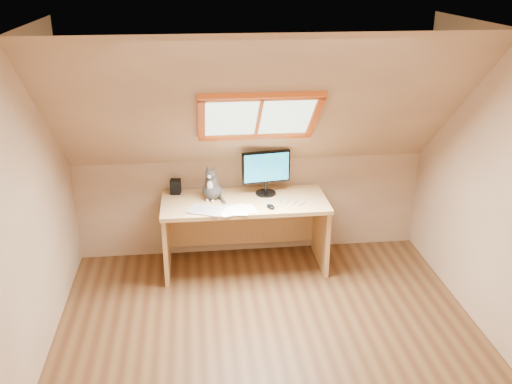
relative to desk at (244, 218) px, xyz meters
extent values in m
plane|color=brown|center=(0.09, -1.45, -0.50)|extent=(3.50, 3.50, 0.00)
cube|color=tan|center=(0.09, -3.20, 0.70)|extent=(3.50, 0.02, 2.40)
cube|color=tan|center=(-1.66, -1.45, 0.70)|extent=(0.02, 3.50, 2.40)
cube|color=tan|center=(1.84, -1.45, 0.70)|extent=(0.02, 3.50, 2.40)
cube|color=tan|center=(0.09, 0.30, 0.00)|extent=(3.50, 0.02, 1.00)
cube|color=silver|center=(0.09, -2.22, 1.90)|extent=(3.50, 1.95, 0.02)
cube|color=tan|center=(0.09, -0.47, 1.20)|extent=(3.50, 1.56, 1.41)
cube|color=#B2E0CC|center=(0.09, -0.40, 1.13)|extent=(0.90, 0.53, 0.48)
cube|color=#D94414|center=(0.09, -0.40, 1.13)|extent=(1.02, 0.64, 0.59)
cube|color=tan|center=(0.00, -0.07, 0.20)|extent=(1.58, 0.69, 0.04)
cube|color=tan|center=(-0.76, -0.07, -0.16)|extent=(0.04, 0.62, 0.68)
cube|color=tan|center=(0.76, -0.07, -0.16)|extent=(0.04, 0.62, 0.68)
cube|color=tan|center=(0.00, 0.25, -0.16)|extent=(1.48, 0.03, 0.48)
cylinder|color=black|center=(0.22, 0.06, 0.23)|extent=(0.20, 0.20, 0.02)
cylinder|color=black|center=(0.22, 0.06, 0.29)|extent=(0.03, 0.03, 0.11)
cube|color=black|center=(0.22, 0.06, 0.50)|extent=(0.47, 0.10, 0.31)
cube|color=#0637BC|center=(0.23, 0.04, 0.50)|extent=(0.43, 0.07, 0.27)
ellipsoid|color=#3E3A37|center=(-0.30, 0.01, 0.30)|extent=(0.24, 0.27, 0.16)
ellipsoid|color=#3E3A37|center=(-0.31, 0.00, 0.39)|extent=(0.15, 0.15, 0.17)
ellipsoid|color=silver|center=(-0.32, -0.05, 0.38)|extent=(0.07, 0.05, 0.10)
ellipsoid|color=#3E3A37|center=(-0.32, -0.04, 0.49)|extent=(0.12, 0.11, 0.09)
sphere|color=silver|center=(-0.33, -0.08, 0.48)|extent=(0.04, 0.04, 0.04)
cone|color=#3E3A37|center=(-0.34, -0.01, 0.54)|extent=(0.05, 0.05, 0.06)
cone|color=#3E3A37|center=(-0.28, -0.03, 0.54)|extent=(0.05, 0.05, 0.06)
cube|color=black|center=(-0.65, 0.18, 0.29)|extent=(0.11, 0.11, 0.14)
cube|color=#B2B2B7|center=(-0.37, -0.28, 0.23)|extent=(0.37, 0.32, 0.01)
ellipsoid|color=black|center=(0.22, -0.28, 0.24)|extent=(0.10, 0.12, 0.03)
cube|color=white|center=(-0.13, -0.33, 0.22)|extent=(0.33, 0.27, 0.00)
cube|color=white|center=(-0.13, -0.33, 0.22)|extent=(0.32, 0.24, 0.00)
cube|color=white|center=(-0.13, -0.33, 0.23)|extent=(0.35, 0.30, 0.00)
camera|label=1|loc=(-0.45, -5.05, 2.34)|focal=40.00mm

